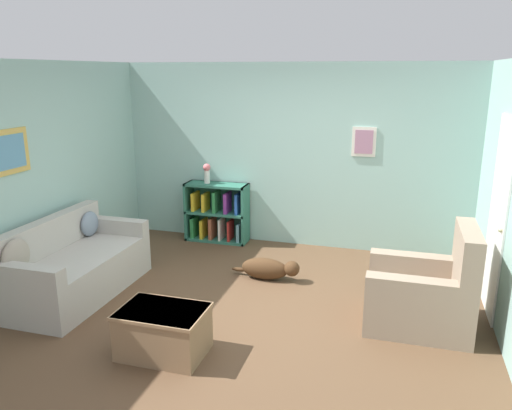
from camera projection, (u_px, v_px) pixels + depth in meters
The scene contains 9 objects.
ground_plane at pixel (246, 308), 5.39m from camera, with size 14.00×14.00×0.00m, color brown.
wall_back at pixel (292, 156), 7.13m from camera, with size 5.60×0.13×2.60m.
wall_left at pixel (34, 176), 5.74m from camera, with size 0.13×5.00×2.60m.
couch at pixel (73, 267), 5.66m from camera, with size 0.87×1.80×0.86m.
bookshelf at pixel (217, 213), 7.45m from camera, with size 0.93×0.34×0.88m.
recliner_chair at pixel (426, 293), 4.93m from camera, with size 1.00×0.84×1.04m.
coffee_table at pixel (163, 330), 4.46m from camera, with size 0.77×0.54×0.43m.
dog at pixel (268, 269), 6.10m from camera, with size 0.88×0.24×0.27m.
vase at pixel (207, 172), 7.31m from camera, with size 0.11×0.11×0.29m.
Camera 1 is at (1.49, -4.68, 2.47)m, focal length 35.00 mm.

